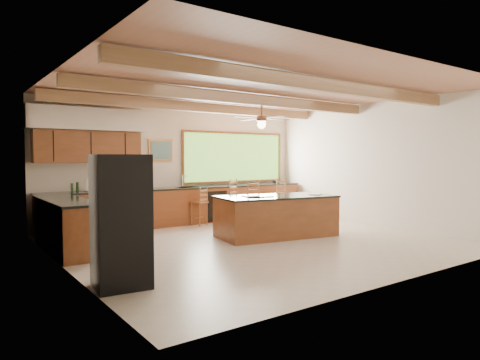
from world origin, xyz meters
TOP-DOWN VIEW (x-y plane):
  - ground at (0.00, 0.00)m, footprint 7.20×7.20m
  - room_shell at (-0.17, 0.65)m, footprint 7.27×6.54m
  - counter_run at (-0.82, 2.52)m, footprint 7.12×3.10m
  - island at (0.71, 0.26)m, footprint 2.64×1.57m
  - refrigerator at (-3.22, -1.30)m, footprint 0.73×0.71m
  - bar_stool_a at (0.10, 2.40)m, footprint 0.43×0.43m
  - bar_stool_b at (0.93, 2.39)m, footprint 0.53×0.54m
  - bar_stool_c at (1.00, 1.54)m, footprint 0.42×0.42m
  - bar_stool_d at (2.59, 2.39)m, footprint 0.41×0.41m

SIDE VIEW (x-z plane):
  - ground at x=0.00m, z-range 0.00..0.00m
  - island at x=0.71m, z-range -0.01..0.87m
  - counter_run at x=-0.82m, z-range -0.17..1.10m
  - bar_stool_a at x=0.10m, z-range 0.09..1.03m
  - bar_stool_d at x=2.59m, z-range 0.10..1.21m
  - bar_stool_c at x=1.00m, z-range 0.10..1.23m
  - bar_stool_b at x=0.93m, z-range 0.10..1.24m
  - refrigerator at x=-3.22m, z-range 0.00..1.70m
  - room_shell at x=-0.17m, z-range 0.70..3.72m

